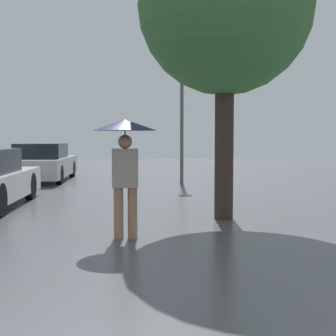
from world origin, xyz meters
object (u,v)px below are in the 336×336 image
(street_lamp, at_px, (182,95))
(parked_car_farthest, at_px, (43,163))
(tree, at_px, (225,8))
(pedestrian, at_px, (125,146))

(street_lamp, bearing_deg, parked_car_farthest, 163.39)
(parked_car_farthest, relative_size, street_lamp, 1.16)
(tree, xyz_separation_m, street_lamp, (-0.15, 6.46, -0.92))
(tree, bearing_deg, street_lamp, 91.33)
(parked_car_farthest, xyz_separation_m, tree, (4.78, -7.84, 3.15))
(pedestrian, relative_size, street_lamp, 0.44)
(pedestrian, bearing_deg, street_lamp, 78.88)
(parked_car_farthest, xyz_separation_m, street_lamp, (4.63, -1.38, 2.22))
(pedestrian, relative_size, parked_car_farthest, 0.38)
(street_lamp, bearing_deg, pedestrian, -101.12)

